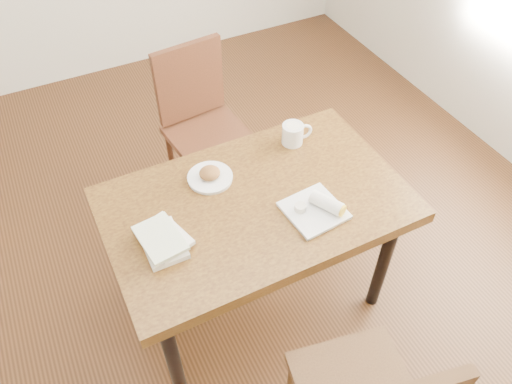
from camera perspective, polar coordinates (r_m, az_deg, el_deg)
name	(u,v)px	position (r m, az deg, el deg)	size (l,w,h in m)	color
ground	(256,296)	(2.71, 0.00, -11.83)	(4.00, 5.00, 0.01)	#472814
table	(256,213)	(2.16, 0.00, -2.43)	(1.27, 0.79, 0.75)	brown
chair_far	(201,118)	(2.86, -6.26, 8.41)	(0.46, 0.46, 0.95)	#4D2416
plate_scone	(210,176)	(2.18, -5.28, 1.84)	(0.20, 0.20, 0.06)	white
coffee_mug	(294,133)	(2.34, 4.32, 6.70)	(0.15, 0.10, 0.10)	white
plate_burrito	(318,208)	(2.05, 7.09, -1.85)	(0.24, 0.24, 0.08)	white
book_stack	(162,240)	(1.96, -10.65, -5.38)	(0.20, 0.25, 0.06)	white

